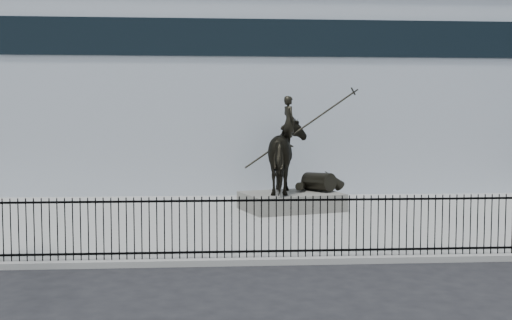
{
  "coord_description": "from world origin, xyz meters",
  "views": [
    {
      "loc": [
        -0.97,
        -13.08,
        3.53
      ],
      "look_at": [
        0.36,
        6.0,
        2.2
      ],
      "focal_mm": 42.0,
      "sensor_mm": 36.0,
      "label": 1
    }
  ],
  "objects": [
    {
      "name": "picket_fence",
      "position": [
        0.0,
        1.25,
        0.9
      ],
      "size": [
        22.1,
        0.1,
        1.5
      ],
      "color": "black",
      "rests_on": "plaza"
    },
    {
      "name": "building",
      "position": [
        0.0,
        20.0,
        4.5
      ],
      "size": [
        44.0,
        14.0,
        9.0
      ],
      "primitive_type": "cube",
      "color": "#B6BDC7",
      "rests_on": "ground"
    },
    {
      "name": "ground",
      "position": [
        0.0,
        0.0,
        0.0
      ],
      "size": [
        120.0,
        120.0,
        0.0
      ],
      "primitive_type": "plane",
      "color": "black",
      "rests_on": "ground"
    },
    {
      "name": "plaza",
      "position": [
        0.0,
        7.0,
        0.07
      ],
      "size": [
        30.0,
        12.0,
        0.15
      ],
      "primitive_type": "cube",
      "color": "gray",
      "rests_on": "ground"
    },
    {
      "name": "statue_plinth",
      "position": [
        1.85,
        8.67,
        0.47
      ],
      "size": [
        3.98,
        3.27,
        0.64
      ],
      "primitive_type": "cube",
      "rotation": [
        0.0,
        0.0,
        0.3
      ],
      "color": "#4F4D48",
      "rests_on": "plaza"
    },
    {
      "name": "equestrian_statue",
      "position": [
        1.91,
        8.69,
        2.14
      ],
      "size": [
        4.23,
        3.28,
        3.73
      ],
      "rotation": [
        0.0,
        0.0,
        0.3
      ],
      "color": "black",
      "rests_on": "statue_plinth"
    }
  ]
}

